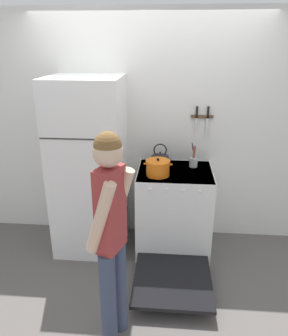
# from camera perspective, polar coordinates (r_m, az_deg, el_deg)

# --- Properties ---
(ground_plane) EXTENTS (14.00, 14.00, 0.00)m
(ground_plane) POSITION_cam_1_polar(r_m,az_deg,el_deg) (4.19, 0.79, -10.66)
(ground_plane) COLOR #5B5654
(wall_back) EXTENTS (10.00, 0.06, 2.55)m
(wall_back) POSITION_cam_1_polar(r_m,az_deg,el_deg) (3.71, 0.92, 6.57)
(wall_back) COLOR silver
(wall_back) RESTS_ON ground_plane
(refrigerator) EXTENTS (0.74, 0.72, 1.90)m
(refrigerator) POSITION_cam_1_polar(r_m,az_deg,el_deg) (3.55, -9.51, 0.05)
(refrigerator) COLOR white
(refrigerator) RESTS_ON ground_plane
(stove_range) EXTENTS (0.79, 1.44, 0.94)m
(stove_range) POSITION_cam_1_polar(r_m,az_deg,el_deg) (3.62, 5.18, -7.70)
(stove_range) COLOR white
(stove_range) RESTS_ON ground_plane
(dutch_oven_pot) EXTENTS (0.29, 0.25, 0.19)m
(dutch_oven_pot) POSITION_cam_1_polar(r_m,az_deg,el_deg) (3.30, 2.43, 0.03)
(dutch_oven_pot) COLOR orange
(dutch_oven_pot) RESTS_ON stove_range
(tea_kettle) EXTENTS (0.24, 0.19, 0.25)m
(tea_kettle) POSITION_cam_1_polar(r_m,az_deg,el_deg) (3.56, 2.83, 1.54)
(tea_kettle) COLOR black
(tea_kettle) RESTS_ON stove_range
(utensil_jar) EXTENTS (0.09, 0.09, 0.26)m
(utensil_jar) POSITION_cam_1_polar(r_m,az_deg,el_deg) (3.58, 8.60, 1.21)
(utensil_jar) COLOR #B7BABF
(utensil_jar) RESTS_ON stove_range
(person) EXTENTS (0.35, 0.40, 1.69)m
(person) POSITION_cam_1_polar(r_m,az_deg,el_deg) (2.35, -5.72, -10.96)
(person) COLOR #38425B
(person) RESTS_ON ground_plane
(wall_knife_strip) EXTENTS (0.24, 0.03, 0.33)m
(wall_knife_strip) POSITION_cam_1_polar(r_m,az_deg,el_deg) (3.63, 10.13, 8.85)
(wall_knife_strip) COLOR brown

